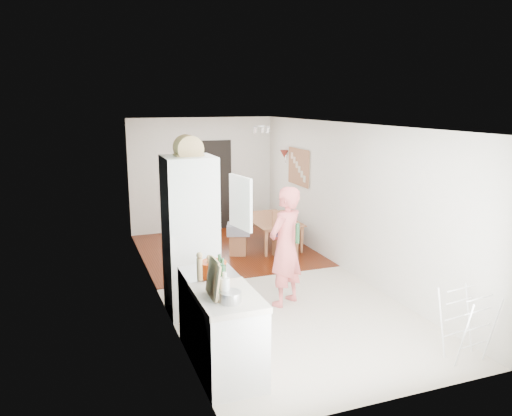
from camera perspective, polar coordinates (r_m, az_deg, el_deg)
room_shell at (r=7.77m, az=0.30°, el=0.29°), size 3.20×7.00×2.50m
floor at (r=8.12m, az=0.29°, el=-8.37°), size 3.20×7.00×0.01m
wood_floor_overlay at (r=9.78m, az=-3.55°, el=-4.76°), size 3.20×3.30×0.01m
sage_wall_panel at (r=5.33m, az=-8.14°, el=1.23°), size 0.02×3.00×1.30m
tile_splashback at (r=5.00m, az=-6.47°, el=-7.80°), size 0.02×1.90×0.50m
doorway_recess at (r=11.14m, az=-5.07°, el=2.56°), size 0.90×0.04×2.00m
base_cabinet at (r=5.35m, az=-3.22°, el=-14.74°), size 0.60×0.90×0.86m
worktop at (r=5.16m, az=-3.28°, el=-10.18°), size 0.62×0.92×0.06m
range_cooker at (r=6.00m, az=-5.38°, el=-11.57°), size 0.60×0.60×0.88m
cooker_top at (r=5.83m, az=-5.47°, el=-7.43°), size 0.60×0.60×0.04m
fridge_housing at (r=6.73m, az=-7.51°, el=-3.23°), size 0.66×0.66×2.15m
fridge_door at (r=6.50m, az=-1.78°, el=0.63°), size 0.14×0.56×0.70m
fridge_interior at (r=6.69m, az=-5.04°, el=0.93°), size 0.02×0.52×0.66m
pinboard at (r=10.06m, az=4.93°, el=4.70°), size 0.03×0.90×0.70m
pinboard_frame at (r=10.05m, az=4.85°, el=4.70°), size 0.00×0.94×0.74m
wall_sconce at (r=10.61m, az=3.25°, el=6.20°), size 0.18×0.18×0.16m
person at (r=6.97m, az=3.39°, el=-3.21°), size 0.88×0.79×2.01m
dining_table at (r=10.02m, az=1.80°, el=-2.97°), size 0.76×1.35×0.47m
dining_chair at (r=9.22m, az=3.35°, el=-3.08°), size 0.39×0.39×0.86m
stool at (r=9.40m, az=-2.05°, el=-4.20°), size 0.40×0.40×0.40m
grey_drape at (r=9.34m, az=-2.00°, el=-2.43°), size 0.55×0.55×0.19m
drying_rack at (r=6.16m, az=22.93°, el=-12.27°), size 0.46×0.42×0.80m
bread_bin at (r=6.58m, az=-7.76°, el=6.79°), size 0.36×0.34×0.19m
red_casserole at (r=5.63m, az=-4.91°, el=-6.97°), size 0.36×0.36×0.18m
steel_pan at (r=4.95m, az=-2.93°, el=-10.12°), size 0.26×0.26×0.11m
held_bottle at (r=6.86m, az=4.75°, el=-2.89°), size 0.06×0.06×0.28m
bottle_a at (r=5.15m, az=-4.16°, el=-7.91°), size 0.08×0.08×0.33m
bottle_b at (r=5.14m, az=-3.82°, el=-8.11°), size 0.08×0.08×0.30m
bottle_c at (r=4.97m, az=-3.58°, el=-9.25°), size 0.10×0.10×0.24m
pepper_mill_front at (r=5.58m, az=-5.35°, el=-6.98°), size 0.06×0.06×0.21m
pepper_mill_back at (r=5.55m, az=-6.45°, el=-6.93°), size 0.07×0.07×0.24m
chopping_boards at (r=5.02m, az=-4.89°, el=-8.05°), size 0.05×0.29×0.40m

